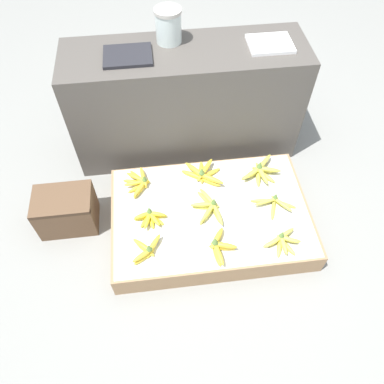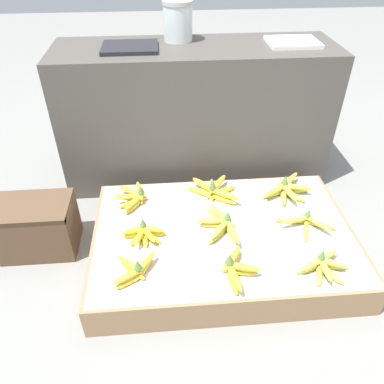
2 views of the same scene
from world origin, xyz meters
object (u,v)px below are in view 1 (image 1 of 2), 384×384
object	(u,v)px
banana_bunch_front_left	(147,250)
banana_bunch_middle_midleft	(209,207)
foam_tray_white	(270,44)
banana_bunch_front_midleft	(219,246)
banana_bunch_front_midright	(283,241)
banana_bunch_middle_left	(150,217)
banana_bunch_back_midright	(261,171)
banana_bunch_middle_midright	(274,203)
banana_bunch_back_left	(140,182)
wooden_crate	(66,211)
banana_bunch_back_midleft	(203,174)
glass_jar	(168,26)

from	to	relation	value
banana_bunch_front_left	banana_bunch_middle_midleft	xyz separation A→B (m)	(0.36, 0.22, -0.00)
foam_tray_white	banana_bunch_front_midleft	bearing A→B (deg)	-113.96
banana_bunch_front_midright	foam_tray_white	world-z (taller)	foam_tray_white
banana_bunch_middle_left	banana_bunch_back_midright	size ratio (longest dim) A/B	0.74
banana_bunch_front_midleft	banana_bunch_middle_left	size ratio (longest dim) A/B	1.30
banana_bunch_middle_midright	banana_bunch_back_left	distance (m)	0.78
wooden_crate	banana_bunch_front_left	bearing A→B (deg)	-36.73
banana_bunch_middle_midleft	banana_bunch_back_midright	bearing A→B (deg)	32.95
banana_bunch_front_left	banana_bunch_back_midleft	distance (m)	0.58
banana_bunch_middle_midleft	banana_bunch_middle_midright	size ratio (longest dim) A/B	1.05
banana_bunch_front_left	foam_tray_white	size ratio (longest dim) A/B	0.68
banana_bunch_front_midleft	banana_bunch_back_left	size ratio (longest dim) A/B	1.05
banana_bunch_back_midright	banana_bunch_front_midleft	bearing A→B (deg)	-125.15
banana_bunch_middle_midright	banana_bunch_back_midleft	size ratio (longest dim) A/B	1.02
foam_tray_white	wooden_crate	bearing A→B (deg)	-155.61
banana_bunch_front_midleft	banana_bunch_middle_midleft	bearing A→B (deg)	93.13
glass_jar	wooden_crate	bearing A→B (deg)	-135.50
banana_bunch_middle_left	glass_jar	world-z (taller)	glass_jar
banana_bunch_back_left	banana_bunch_back_midright	distance (m)	0.72
banana_bunch_front_left	foam_tray_white	xyz separation A→B (m)	(0.78, 0.89, 0.55)
banana_bunch_back_midright	glass_jar	distance (m)	0.96
wooden_crate	glass_jar	xyz separation A→B (m)	(0.67, 0.66, 0.69)
banana_bunch_front_midright	banana_bunch_middle_midleft	size ratio (longest dim) A/B	0.80
glass_jar	banana_bunch_front_midleft	bearing A→B (deg)	-82.00
banana_bunch_back_left	glass_jar	distance (m)	0.87
banana_bunch_back_midright	banana_bunch_back_left	bearing A→B (deg)	179.50
banana_bunch_front_midleft	banana_bunch_back_left	distance (m)	0.62
banana_bunch_front_midright	banana_bunch_back_left	size ratio (longest dim) A/B	0.92
banana_bunch_middle_midright	foam_tray_white	bearing A→B (deg)	85.30
banana_bunch_back_midright	banana_bunch_middle_midright	bearing A→B (deg)	-85.40
wooden_crate	banana_bunch_back_left	xyz separation A→B (m)	(0.42, 0.12, 0.05)
banana_bunch_back_midright	foam_tray_white	world-z (taller)	foam_tray_white
banana_bunch_front_midright	banana_bunch_front_left	bearing A→B (deg)	177.28
banana_bunch_front_midleft	glass_jar	distance (m)	1.21
banana_bunch_front_midright	banana_bunch_middle_midleft	xyz separation A→B (m)	(-0.35, 0.26, 0.00)
banana_bunch_front_left	banana_bunch_middle_midleft	bearing A→B (deg)	31.83
banana_bunch_back_midleft	foam_tray_white	world-z (taller)	foam_tray_white
wooden_crate	banana_bunch_front_midleft	xyz separation A→B (m)	(0.82, -0.36, 0.06)
banana_bunch_middle_midleft	banana_bunch_back_midright	world-z (taller)	banana_bunch_back_midright
banana_bunch_front_midleft	banana_bunch_front_midright	distance (m)	0.34
foam_tray_white	banana_bunch_back_midleft	bearing A→B (deg)	-134.46
banana_bunch_back_left	banana_bunch_front_left	bearing A→B (deg)	-87.33
banana_bunch_back_midright	glass_jar	world-z (taller)	glass_jar
banana_bunch_front_midleft	banana_bunch_middle_midleft	world-z (taller)	banana_bunch_front_midleft
banana_bunch_back_left	foam_tray_white	size ratio (longest dim) A/B	0.95
banana_bunch_front_midleft	banana_bunch_back_left	bearing A→B (deg)	129.46
banana_bunch_front_midleft	banana_bunch_middle_midleft	distance (m)	0.25
banana_bunch_back_midright	foam_tray_white	distance (m)	0.71
wooden_crate	banana_bunch_middle_midright	xyz separation A→B (m)	(1.17, -0.12, 0.05)
banana_bunch_back_midleft	banana_bunch_front_midleft	bearing A→B (deg)	-88.32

